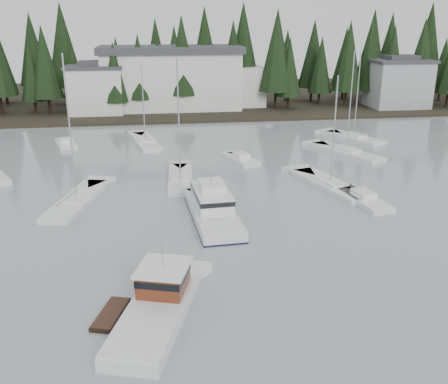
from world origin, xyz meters
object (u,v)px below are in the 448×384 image
Objects in this scene: house_west at (96,89)px; sailboat_0 at (353,139)px; sailboat_9 at (330,186)px; runabout_4 at (241,160)px; cabin_cruiser_center at (212,210)px; sailboat_2 at (181,181)px; house_east_a at (398,82)px; runabout_3 at (66,145)px; sailboat_3 at (77,202)px; sailboat_1 at (145,143)px; lobster_boat_brown at (156,308)px; runabout_1 at (363,200)px; harbor_inn at (183,78)px; sailboat_8 at (346,153)px.

house_west is 43.96m from sailboat_0.
sailboat_9 is 12.70m from runabout_4.
cabin_cruiser_center is at bearing 112.67° from sailboat_0.
sailboat_2 reaches higher than sailboat_9.
house_east_a is 59.86m from runabout_3.
sailboat_3 is at bearing 106.63° from runabout_4.
house_east_a is 50.33m from sailboat_1.
cabin_cruiser_center is at bearing -100.09° from sailboat_3.
lobster_boat_brown reaches higher than runabout_3.
lobster_boat_brown is 1.62× the size of runabout_4.
sailboat_2 is (-2.10, 10.40, -0.64)m from cabin_cruiser_center.
sailboat_0 is 2.22× the size of runabout_3.
sailboat_0 reaches higher than sailboat_1.
sailboat_3 is 1.91× the size of runabout_1.
cabin_cruiser_center is 0.81× the size of sailboat_3.
harbor_inn is 2.63× the size of sailboat_1.
runabout_3 is (-35.20, 9.17, 0.07)m from sailboat_8.
sailboat_9 is at bearing -123.15° from house_east_a.
sailboat_3 is at bearing 154.00° from sailboat_1.
sailboat_8 reaches higher than house_west.
sailboat_2 is at bearing -72.72° from house_west.
sailboat_0 is at bearing -50.42° from harbor_inn.
harbor_inn is at bearing -51.88° from runabout_3.
sailboat_9 is at bearing -23.16° from lobster_boat_brown.
runabout_3 and runabout_4 have the same top height.
sailboat_1 is at bearing 25.05° from sailboat_9.
sailboat_1 is 10.39m from runabout_3.
sailboat_0 is 28.76m from sailboat_1.
lobster_boat_brown is 40.55m from sailboat_8.
runabout_4 is at bearing -144.24° from sailboat_1.
harbor_inn is at bearing 13.73° from sailboat_0.
cabin_cruiser_center is 14.20m from sailboat_9.
runabout_4 is (-13.54, -1.62, 0.07)m from sailboat_8.
runabout_1 is at bearing -58.98° from house_west.
cabin_cruiser_center is 28.18m from sailboat_1.
sailboat_3 reaches higher than sailboat_2.
sailboat_9 is at bearing 10.38° from runabout_1.
sailboat_8 reaches higher than lobster_boat_brown.
sailboat_9 is at bearing -66.50° from cabin_cruiser_center.
harbor_inn is 2.28× the size of sailboat_2.
sailboat_3 is 20.80m from runabout_4.
sailboat_1 is 28.05m from sailboat_9.
runabout_4 is at bearing -1.21° from lobster_boat_brown.
sailboat_8 is 13.64m from runabout_4.
sailboat_8 is 1.13× the size of sailboat_9.
lobster_boat_brown is at bearing -125.69° from house_east_a.
sailboat_8 reaches higher than sailboat_2.
sailboat_0 is (27.79, 40.07, -0.47)m from lobster_boat_brown.
house_east_a is 0.87× the size of sailboat_0.
runabout_3 is (-30.43, 25.74, 0.00)m from runabout_1.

